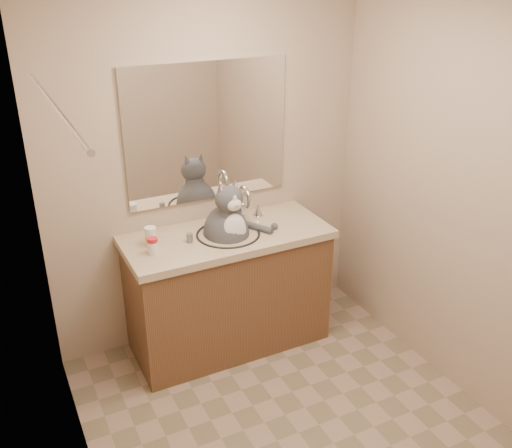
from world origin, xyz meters
The scene contains 8 objects.
room centered at (0.00, 0.00, 1.20)m, with size 2.22×2.52×2.42m.
vanity centered at (0.00, 0.96, 0.44)m, with size 1.34×0.59×1.12m.
mirror centered at (0.00, 1.24, 1.45)m, with size 1.10×0.02×0.90m, color white.
shower_curtain centered at (-1.05, 0.10, 1.03)m, with size 0.02×1.30×1.93m.
cat centered at (0.00, 0.95, 0.88)m, with size 0.44×0.35×0.59m.
pill_bottle_redcap centered at (-0.51, 0.90, 0.90)m, with size 0.08×0.08×0.11m.
pill_bottle_orange centered at (-0.49, 1.01, 0.91)m, with size 0.08×0.08×0.12m.
grey_canister centered at (-0.26, 0.95, 0.88)m, with size 0.05×0.05×0.06m.
Camera 1 is at (-1.31, -2.09, 2.45)m, focal length 40.00 mm.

